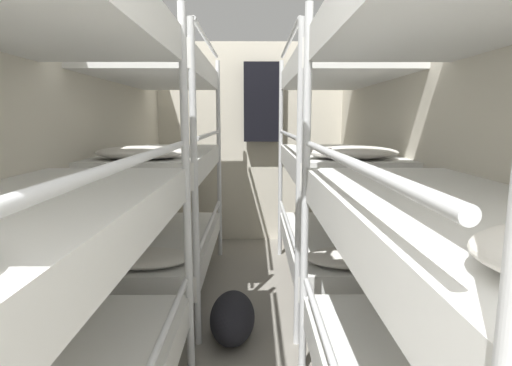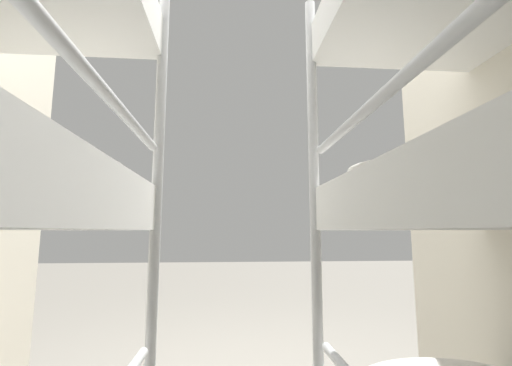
{
  "view_description": "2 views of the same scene",
  "coord_description": "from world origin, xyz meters",
  "px_view_note": "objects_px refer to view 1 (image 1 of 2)",
  "views": [
    {
      "loc": [
        0.04,
        0.17,
        1.48
      ],
      "look_at": [
        0.06,
        3.42,
        0.96
      ],
      "focal_mm": 28.0,
      "sensor_mm": 36.0,
      "label": 1
    },
    {
      "loc": [
        0.04,
        1.99,
        1.03
      ],
      "look_at": [
        -0.06,
        0.79,
        1.21
      ],
      "focal_mm": 24.0,
      "sensor_mm": 36.0,
      "label": 2
    }
  ],
  "objects_px": {
    "bunk_stack_right_near": "(462,228)",
    "bunk_stack_right_far": "(333,161)",
    "hanging_coat": "(263,102)",
    "duffel_bag": "(232,317)",
    "bunk_stack_left_near": "(18,229)",
    "bunk_stack_left_far": "(164,161)"
  },
  "relations": [
    {
      "from": "bunk_stack_right_near",
      "to": "bunk_stack_right_far",
      "type": "height_order",
      "value": "same"
    },
    {
      "from": "hanging_coat",
      "to": "bunk_stack_right_far",
      "type": "bearing_deg",
      "value": -68.22
    },
    {
      "from": "bunk_stack_right_near",
      "to": "duffel_bag",
      "type": "relative_size",
      "value": 3.87
    },
    {
      "from": "bunk_stack_left_near",
      "to": "bunk_stack_right_near",
      "type": "bearing_deg",
      "value": 0.0
    },
    {
      "from": "bunk_stack_right_far",
      "to": "bunk_stack_left_near",
      "type": "bearing_deg",
      "value": -124.27
    },
    {
      "from": "bunk_stack_left_far",
      "to": "bunk_stack_right_far",
      "type": "xyz_separation_m",
      "value": [
        1.41,
        0.0,
        0.0
      ]
    },
    {
      "from": "bunk_stack_left_near",
      "to": "bunk_stack_right_near",
      "type": "distance_m",
      "value": 1.41
    },
    {
      "from": "bunk_stack_left_far",
      "to": "bunk_stack_right_far",
      "type": "height_order",
      "value": "same"
    },
    {
      "from": "bunk_stack_left_near",
      "to": "bunk_stack_left_far",
      "type": "relative_size",
      "value": 1.0
    },
    {
      "from": "bunk_stack_right_near",
      "to": "duffel_bag",
      "type": "distance_m",
      "value": 1.83
    },
    {
      "from": "bunk_stack_left_near",
      "to": "bunk_stack_right_far",
      "type": "bearing_deg",
      "value": 55.73
    },
    {
      "from": "bunk_stack_right_near",
      "to": "bunk_stack_right_far",
      "type": "xyz_separation_m",
      "value": [
        0.0,
        2.07,
        0.0
      ]
    },
    {
      "from": "bunk_stack_left_far",
      "to": "bunk_stack_right_far",
      "type": "relative_size",
      "value": 1.0
    },
    {
      "from": "bunk_stack_right_far",
      "to": "hanging_coat",
      "type": "relative_size",
      "value": 2.35
    },
    {
      "from": "bunk_stack_left_far",
      "to": "hanging_coat",
      "type": "distance_m",
      "value": 1.72
    },
    {
      "from": "bunk_stack_left_near",
      "to": "bunk_stack_right_far",
      "type": "distance_m",
      "value": 2.51
    },
    {
      "from": "bunk_stack_left_far",
      "to": "hanging_coat",
      "type": "height_order",
      "value": "hanging_coat"
    },
    {
      "from": "duffel_bag",
      "to": "hanging_coat",
      "type": "bearing_deg",
      "value": 83.35
    },
    {
      "from": "bunk_stack_left_near",
      "to": "duffel_bag",
      "type": "height_order",
      "value": "bunk_stack_left_near"
    },
    {
      "from": "bunk_stack_left_far",
      "to": "hanging_coat",
      "type": "bearing_deg",
      "value": 58.52
    },
    {
      "from": "bunk_stack_right_near",
      "to": "bunk_stack_left_far",
      "type": "xyz_separation_m",
      "value": [
        -1.41,
        2.07,
        0.0
      ]
    },
    {
      "from": "bunk_stack_left_near",
      "to": "duffel_bag",
      "type": "bearing_deg",
      "value": 65.21
    }
  ]
}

